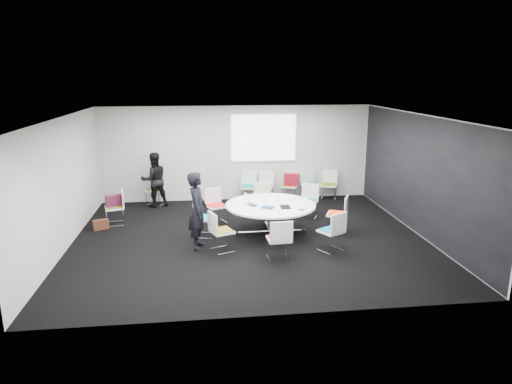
{
  "coord_description": "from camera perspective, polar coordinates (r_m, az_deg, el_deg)",
  "views": [
    {
      "loc": [
        -1.04,
        -9.88,
        3.67
      ],
      "look_at": [
        0.2,
        0.4,
        1.0
      ],
      "focal_mm": 32.0,
      "sensor_mm": 36.0,
      "label": 1
    }
  ],
  "objects": [
    {
      "name": "papers_front",
      "position": [
        10.71,
        5.48,
        -1.53
      ],
      "size": [
        0.33,
        0.25,
        0.0
      ],
      "primitive_type": "cube",
      "rotation": [
        0.0,
        0.0,
        -0.15
      ],
      "color": "white",
      "rests_on": "conference_table"
    },
    {
      "name": "conference_table",
      "position": [
        10.73,
        1.81,
        -2.58
      ],
      "size": [
        2.1,
        2.1,
        0.73
      ],
      "color": "silver",
      "rests_on": "ground"
    },
    {
      "name": "phone",
      "position": [
        10.28,
        5.73,
        -2.2
      ],
      "size": [
        0.15,
        0.1,
        0.01
      ],
      "primitive_type": "cube",
      "rotation": [
        0.0,
        0.0,
        0.25
      ],
      "color": "black",
      "rests_on": "conference_table"
    },
    {
      "name": "cup",
      "position": [
        10.89,
        2.64,
        -0.97
      ],
      "size": [
        0.08,
        0.08,
        0.09
      ],
      "primitive_type": "cylinder",
      "color": "white",
      "rests_on": "conference_table"
    },
    {
      "name": "room_shell",
      "position": [
        10.2,
        -0.32,
        1.6
      ],
      "size": [
        8.08,
        7.08,
        2.88
      ],
      "color": "black",
      "rests_on": "ground"
    },
    {
      "name": "chair_person_back",
      "position": [
        13.53,
        -12.4,
        -0.42
      ],
      "size": [
        0.59,
        0.58,
        0.88
      ],
      "rotation": [
        0.0,
        0.0,
        2.77
      ],
      "color": "silver",
      "rests_on": "ground"
    },
    {
      "name": "chair_ring_f",
      "position": [
        9.8,
        -4.35,
        -5.86
      ],
      "size": [
        0.58,
        0.59,
        0.88
      ],
      "rotation": [
        0.0,
        0.0,
        5.08
      ],
      "color": "silver",
      "rests_on": "ground"
    },
    {
      "name": "chair_back_b",
      "position": [
        13.6,
        1.17,
        0.01
      ],
      "size": [
        0.57,
        0.56,
        0.88
      ],
      "rotation": [
        0.0,
        0.0,
        2.84
      ],
      "color": "silver",
      "rests_on": "ground"
    },
    {
      "name": "papers_right",
      "position": [
        10.94,
        5.04,
        -1.17
      ],
      "size": [
        0.35,
        0.28,
        0.0
      ],
      "primitive_type": "cube",
      "rotation": [
        0.0,
        0.0,
        0.27
      ],
      "color": "silver",
      "rests_on": "conference_table"
    },
    {
      "name": "chair_ring_d",
      "position": [
        11.64,
        -4.97,
        -2.55
      ],
      "size": [
        0.6,
        0.59,
        0.88
      ],
      "rotation": [
        0.0,
        0.0,
        3.55
      ],
      "color": "silver",
      "rests_on": "ground"
    },
    {
      "name": "red_jacket",
      "position": [
        13.41,
        4.46,
        1.62
      ],
      "size": [
        0.47,
        0.29,
        0.36
      ],
      "primitive_type": "cube",
      "rotation": [
        0.17,
        0.0,
        -0.32
      ],
      "color": "maroon",
      "rests_on": "chair_back_c"
    },
    {
      "name": "person_back",
      "position": [
        13.25,
        -12.61,
        1.51
      ],
      "size": [
        0.91,
        0.81,
        1.56
      ],
      "primitive_type": "imported",
      "rotation": [
        0.0,
        0.0,
        3.49
      ],
      "color": "black",
      "rests_on": "ground"
    },
    {
      "name": "chair_spare_left",
      "position": [
        12.0,
        -17.14,
        -2.63
      ],
      "size": [
        0.54,
        0.55,
        0.88
      ],
      "rotation": [
        0.0,
        0.0,
        1.81
      ],
      "color": "silver",
      "rests_on": "ground"
    },
    {
      "name": "chair_back_c",
      "position": [
        13.72,
        4.27,
        0.1
      ],
      "size": [
        0.6,
        0.6,
        0.88
      ],
      "rotation": [
        0.0,
        0.0,
        2.72
      ],
      "color": "silver",
      "rests_on": "ground"
    },
    {
      "name": "chair_back_d",
      "position": [
        13.85,
        6.68,
        0.18
      ],
      "size": [
        0.52,
        0.51,
        0.88
      ],
      "rotation": [
        0.0,
        0.0,
        3.29
      ],
      "color": "silver",
      "rests_on": "ground"
    },
    {
      "name": "notebook_black",
      "position": [
        10.44,
        3.67,
        -1.86
      ],
      "size": [
        0.22,
        0.3,
        0.02
      ],
      "primitive_type": "cube",
      "rotation": [
        0.0,
        0.0,
        0.01
      ],
      "color": "black",
      "rests_on": "conference_table"
    },
    {
      "name": "chair_ring_b",
      "position": [
        12.1,
        6.56,
        -1.92
      ],
      "size": [
        0.61,
        0.6,
        0.88
      ],
      "rotation": [
        0.0,
        0.0,
        2.7
      ],
      "color": "silver",
      "rests_on": "ground"
    },
    {
      "name": "chair_ring_g",
      "position": [
        9.33,
        2.9,
        -6.9
      ],
      "size": [
        0.48,
        0.47,
        0.88
      ],
      "rotation": [
        0.0,
        0.0,
        6.34
      ],
      "color": "silver",
      "rests_on": "ground"
    },
    {
      "name": "person_main",
      "position": [
        9.85,
        -7.34,
        -2.32
      ],
      "size": [
        0.43,
        0.64,
        1.69
      ],
      "primitive_type": "imported",
      "rotation": [
        0.0,
        0.0,
        1.52
      ],
      "color": "black",
      "rests_on": "ground"
    },
    {
      "name": "laptop_lid",
      "position": [
        10.66,
        -1.21,
        -0.82
      ],
      "size": [
        0.05,
        0.3,
        0.22
      ],
      "primitive_type": "cube",
      "rotation": [
        0.0,
        0.0,
        1.69
      ],
      "color": "silver",
      "rests_on": "conference_table"
    },
    {
      "name": "projection_screen",
      "position": [
        13.59,
        0.97,
        6.76
      ],
      "size": [
        1.9,
        0.03,
        1.35
      ],
      "primitive_type": "cube",
      "color": "white",
      "rests_on": "room_shell"
    },
    {
      "name": "maroon_bag",
      "position": [
        11.91,
        -17.34,
        -1.05
      ],
      "size": [
        0.42,
        0.32,
        0.28
      ],
      "primitive_type": "cube",
      "rotation": [
        0.0,
        0.0,
        0.51
      ],
      "color": "#54162E",
      "rests_on": "chair_spare_left"
    },
    {
      "name": "chair_ring_e",
      "position": [
        10.71,
        -6.45,
        -4.11
      ],
      "size": [
        0.54,
        0.55,
        0.88
      ],
      "rotation": [
        0.0,
        0.0,
        4.48
      ],
      "color": "silver",
      "rests_on": "ground"
    },
    {
      "name": "chair_back_a",
      "position": [
        13.53,
        -0.91,
        -0.06
      ],
      "size": [
        0.5,
        0.49,
        0.88
      ],
      "rotation": [
        0.0,
        0.0,
        3.04
      ],
      "color": "silver",
      "rests_on": "ground"
    },
    {
      "name": "chair_ring_h",
      "position": [
        9.91,
        9.38,
        -5.77
      ],
      "size": [
        0.62,
        0.62,
        0.88
      ],
      "rotation": [
        0.0,
        0.0,
        6.82
      ],
      "color": "silver",
      "rests_on": "ground"
    },
    {
      "name": "tablet_folio",
      "position": [
        10.38,
        1.47,
        -1.92
      ],
      "size": [
        0.33,
        0.31,
        0.03
      ],
      "primitive_type": "cube",
      "rotation": [
        0.0,
        0.0,
        -0.57
      ],
      "color": "navy",
      "rests_on": "conference_table"
    },
    {
      "name": "chair_ring_a",
      "position": [
        11.09,
        10.1,
        -3.6
      ],
      "size": [
        0.6,
        0.61,
        0.88
      ],
      "rotation": [
        0.0,
        0.0,
        1.14
      ],
      "color": "silver",
      "rests_on": "ground"
    },
    {
      "name": "brown_bag",
      "position": [
        11.78,
        -18.82,
        -3.87
      ],
      "size": [
        0.39,
        0.29,
        0.24
      ],
      "primitive_type": "cube",
      "rotation": [
        0.0,
        0.0,
        0.43
      ],
      "color": "#452516",
      "rests_on": "ground"
    },
    {
      "name": "chair_back_e",
      "position": [
        13.97,
        9.07,
        0.21
      ],
      "size": [
        0.59,
        0.59,
        0.88
      ],
      "rotation": [
        0.0,
        0.0,
        2.76
      ],
      "color": "silver",
      "rests_on": "ground"
    },
    {
      "name": "chair_ring_c",
      "position": [
        12.15,
        0.93,
        -1.76
      ],
      "size": [
        0.46,
        0.45,
        0.88
      ],
      "rotation": [
        0.0,
        0.0,
        3.15
      ],
      "color": "silver",
      "rests_on": "ground"
    },
    {
      "name": "laptop",
      "position": [
        10.62,
        -0.37,
        -1.54
      ],
      "size": [
        0.38,
        0.41,
        0.03
      ],
      "primitive_type": "imported",
      "rotation": [
        0.0,
        0.0,
        2.17
      ],
      "color": "#333338",
      "rests_on": "conference_table"
    }
  ]
}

